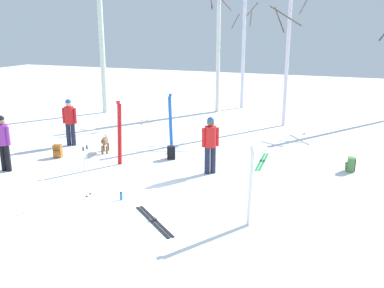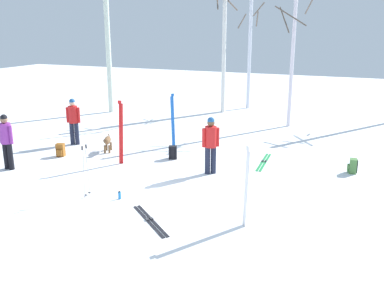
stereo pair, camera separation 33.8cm
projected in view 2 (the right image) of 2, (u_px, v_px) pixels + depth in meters
ground_plane at (136, 202)px, 10.65m from camera, size 60.00×60.00×0.00m
person_0 at (211, 142)px, 12.44m from camera, size 0.45×0.34×1.72m
person_1 at (73, 118)px, 15.54m from camera, size 0.50×0.34×1.72m
person_2 at (6, 138)px, 12.82m from camera, size 0.52×0.34×1.72m
dog at (107, 141)px, 14.75m from camera, size 0.46×0.83×0.57m
ski_pair_planted_0 at (246, 188)px, 9.09m from camera, size 0.16×0.19×1.85m
ski_pair_planted_1 at (121, 133)px, 13.33m from camera, size 0.20×0.06×2.04m
ski_pair_planted_2 at (173, 123)px, 14.75m from camera, size 0.10×0.18×2.02m
ski_pair_lying_0 at (150, 220)px, 9.61m from camera, size 1.48×1.29×0.05m
ski_pair_lying_1 at (264, 162)px, 13.72m from camera, size 0.27×1.90×0.05m
ski_poles_0 at (86, 169)px, 10.79m from camera, size 0.07×0.26×1.37m
backpack_0 at (353, 166)px, 12.67m from camera, size 0.30×0.27×0.44m
backpack_1 at (60, 150)px, 14.30m from camera, size 0.30×0.33×0.44m
backpack_2 at (173, 152)px, 14.04m from camera, size 0.31×0.33×0.44m
water_bottle_0 at (120, 195)px, 10.80m from camera, size 0.08×0.08×0.21m
birch_tree_0 at (107, 28)px, 20.61m from camera, size 1.25×1.23×7.95m
birch_tree_1 at (224, 42)px, 20.70m from camera, size 1.30×1.11×6.76m
birch_tree_2 at (250, 44)px, 21.85m from camera, size 1.25×1.12×6.49m
birch_tree_3 at (293, 45)px, 17.71m from camera, size 1.50×1.50×6.76m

